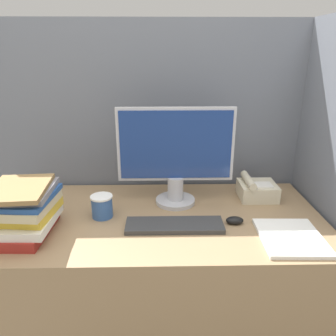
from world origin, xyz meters
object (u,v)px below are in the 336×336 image
Objects in this scene: monitor at (175,157)px; keyboard at (174,225)px; mouse at (234,220)px; coffee_cup at (101,206)px; book_stack at (22,210)px; desk_telephone at (256,190)px.

monitor is 1.32× the size of keyboard.
mouse reaches higher than keyboard.
book_stack is at bearing -155.39° from coffee_cup.
desk_telephone is at bearing 57.78° from mouse.
monitor reaches higher than desk_telephone.
book_stack is at bearing -156.30° from monitor.
coffee_cup is 0.32m from book_stack.
coffee_cup is at bearing -157.09° from monitor.
mouse is at bearing -41.24° from monitor.
keyboard is at bearing -174.20° from mouse.
book_stack is (-0.61, -0.27, -0.13)m from monitor.
coffee_cup is (-0.33, -0.14, -0.18)m from monitor.
coffee_cup reaches higher than mouse.
monitor reaches higher than book_stack.
book_stack reaches higher than desk_telephone.
desk_telephone is at bearing 34.08° from keyboard.
monitor is 0.40m from coffee_cup.
coffee_cup is at bearing 172.56° from mouse.
desk_telephone is at bearing 6.18° from monitor.
desk_telephone reaches higher than mouse.
mouse is 0.75× the size of coffee_cup.
keyboard is 0.33m from coffee_cup.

